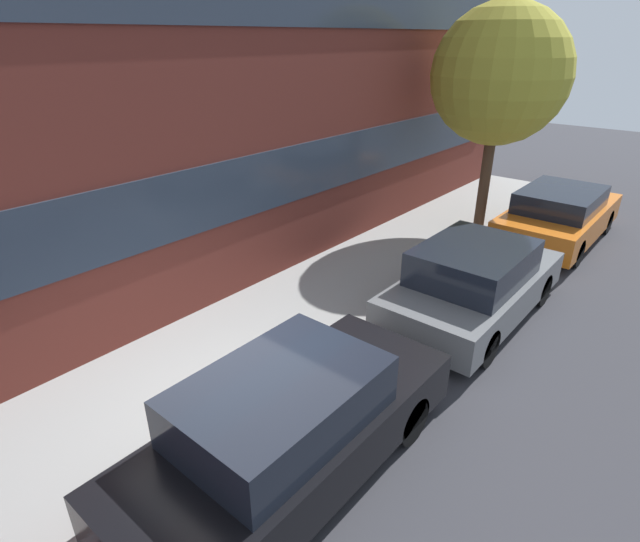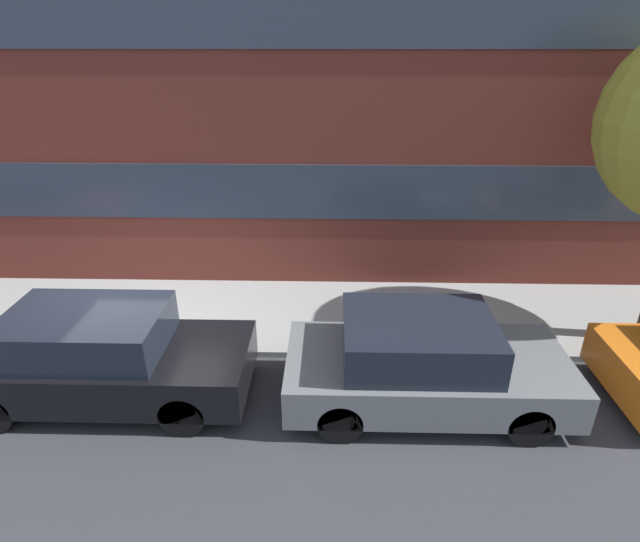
% 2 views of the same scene
% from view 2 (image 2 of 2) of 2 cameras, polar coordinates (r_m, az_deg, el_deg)
% --- Properties ---
extents(ground_plane, '(56.00, 56.00, 0.00)m').
position_cam_2_polar(ground_plane, '(9.08, -19.44, -9.13)').
color(ground_plane, '#333338').
extents(sidewalk_strip, '(28.00, 2.67, 0.11)m').
position_cam_2_polar(sidewalk_strip, '(10.11, -17.02, -4.64)').
color(sidewalk_strip, gray).
rests_on(sidewalk_strip, ground_plane).
extents(rowhouse_facade, '(28.00, 1.02, 9.55)m').
position_cam_2_polar(rowhouse_facade, '(10.55, -17.50, 23.56)').
color(rowhouse_facade, maroon).
rests_on(rowhouse_facade, ground_plane).
extents(parked_car_black, '(4.20, 1.65, 1.44)m').
position_cam_2_polar(parked_car_black, '(7.97, -23.79, -9.00)').
color(parked_car_black, black).
rests_on(parked_car_black, ground_plane).
extents(parked_car_grey, '(4.00, 1.79, 1.40)m').
position_cam_2_polar(parked_car_grey, '(7.38, 11.73, -10.26)').
color(parked_car_grey, slate).
rests_on(parked_car_grey, ground_plane).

